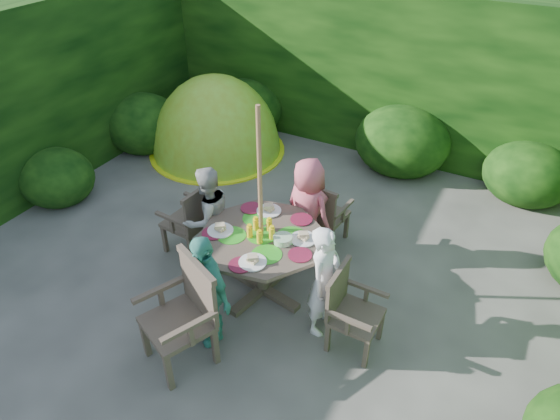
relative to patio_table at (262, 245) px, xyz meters
The scene contains 13 objects.
ground 0.67m from the patio_table, 149.33° to the left, with size 60.00×60.00×0.00m, color #484640.
hedge_enclosure 1.54m from the patio_table, 95.27° to the left, with size 9.00×9.00×2.50m.
patio_table is the anchor object (origin of this frame).
parasol_pole 0.44m from the patio_table, behind, with size 0.04×0.04×2.20m, color brown.
garden_chair_right 1.12m from the patio_table, 11.56° to the right, with size 0.46×0.51×0.84m.
garden_chair_left 1.12m from the patio_table, 168.78° to the left, with size 0.52×0.57×0.89m.
garden_chair_back 1.12m from the patio_table, 79.06° to the left, with size 0.55×0.50×0.85m.
garden_chair_front 1.10m from the patio_table, 99.97° to the right, with size 0.79×0.75×1.03m.
child_right 0.80m from the patio_table, 10.91° to the right, with size 0.45×0.29×1.23m, color white.
child_left 0.80m from the patio_table, 169.24° to the left, with size 0.61×0.48×1.26m, color #A9A8A3.
child_back 0.80m from the patio_table, 79.49° to the left, with size 0.64×0.41×1.30m, color #DB5A6D.
child_front 0.80m from the patio_table, 101.16° to the right, with size 0.73×0.30×1.24m, color #4AAD98.
dome_tent 3.43m from the patio_table, 133.09° to the left, with size 2.21×2.21×2.52m.
Camera 1 is at (2.21, -3.53, 3.92)m, focal length 32.00 mm.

